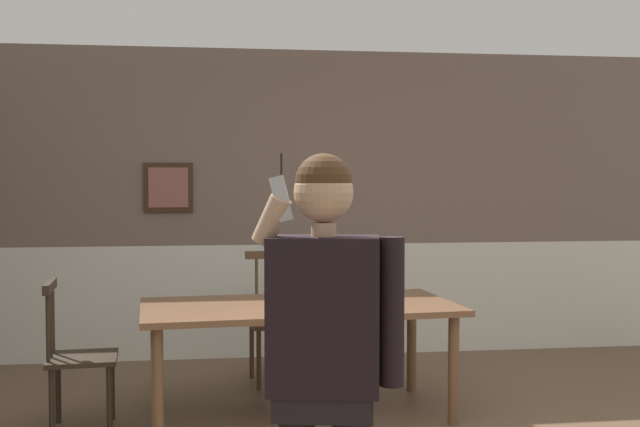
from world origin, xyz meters
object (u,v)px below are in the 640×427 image
(chair_near_window, at_px, (277,319))
(chair_by_doorway, at_px, (76,356))
(person_figure, at_px, (325,350))
(dining_table, at_px, (299,315))

(chair_near_window, distance_m, chair_by_doorway, 1.67)
(chair_by_doorway, bearing_deg, person_figure, 24.71)
(dining_table, height_order, person_figure, person_figure)
(chair_near_window, distance_m, person_figure, 3.26)
(dining_table, bearing_deg, chair_by_doorway, -175.21)
(person_figure, bearing_deg, dining_table, -82.59)
(dining_table, height_order, chair_near_window, chair_near_window)
(dining_table, relative_size, chair_by_doorway, 2.27)
(chair_by_doorway, xyz_separation_m, person_figure, (1.25, -2.22, 0.48))
(chair_near_window, relative_size, chair_by_doorway, 1.07)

